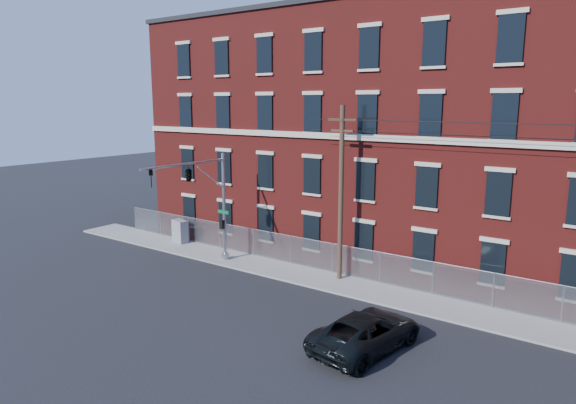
% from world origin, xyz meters
% --- Properties ---
extents(ground, '(140.00, 140.00, 0.00)m').
position_xyz_m(ground, '(0.00, 0.00, 0.00)').
color(ground, black).
rests_on(ground, ground).
extents(sidewalk, '(65.00, 3.00, 0.12)m').
position_xyz_m(sidewalk, '(12.00, 5.00, 0.06)').
color(sidewalk, gray).
rests_on(sidewalk, ground).
extents(mill_building, '(55.30, 14.32, 16.30)m').
position_xyz_m(mill_building, '(12.00, 13.93, 8.15)').
color(mill_building, maroon).
rests_on(mill_building, ground).
extents(chain_link_fence, '(59.06, 0.06, 1.85)m').
position_xyz_m(chain_link_fence, '(12.00, 6.30, 1.06)').
color(chain_link_fence, '#A5A8AD').
rests_on(chain_link_fence, ground).
extents(traffic_signal_mast, '(0.90, 6.75, 7.00)m').
position_xyz_m(traffic_signal_mast, '(-6.00, 2.18, 5.39)').
color(traffic_signal_mast, '#9EA0A5').
rests_on(traffic_signal_mast, ground).
extents(utility_pole_near, '(1.80, 0.28, 10.00)m').
position_xyz_m(utility_pole_near, '(2.00, 5.60, 5.34)').
color(utility_pole_near, '#4A3425').
rests_on(utility_pole_near, ground).
extents(pickup_truck, '(3.44, 5.95, 1.56)m').
position_xyz_m(pickup_truck, '(7.21, -1.17, 0.78)').
color(pickup_truck, black).
rests_on(pickup_truck, ground).
extents(utility_cabinet, '(1.43, 0.94, 1.64)m').
position_xyz_m(utility_cabinet, '(-11.57, 5.69, 0.94)').
color(utility_cabinet, gray).
rests_on(utility_cabinet, sidewalk).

